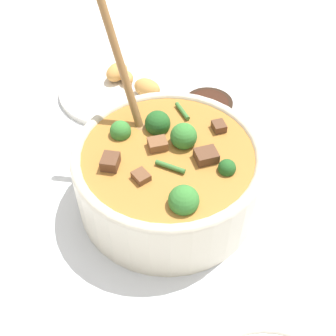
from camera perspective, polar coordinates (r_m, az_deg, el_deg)
ground_plane at (r=0.68m, az=0.00°, el=-4.12°), size 4.00×4.00×0.00m
stew_bowl at (r=0.63m, az=-0.01°, el=-0.44°), size 0.30×0.28×0.29m
condiment_bowl at (r=0.81m, az=5.45°, el=8.01°), size 0.09×0.09×0.04m
food_plate at (r=0.89m, az=-6.55°, el=10.81°), size 0.24×0.24×0.05m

